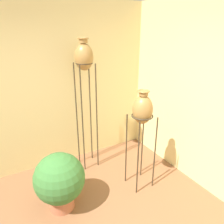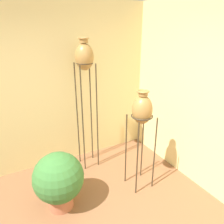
{
  "view_description": "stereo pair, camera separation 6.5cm",
  "coord_description": "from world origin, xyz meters",
  "views": [
    {
      "loc": [
        -0.38,
        -1.27,
        2.29
      ],
      "look_at": [
        1.12,
        1.38,
        1.09
      ],
      "focal_mm": 35.0,
      "sensor_mm": 36.0,
      "label": 1
    },
    {
      "loc": [
        -0.33,
        -1.3,
        2.29
      ],
      "look_at": [
        1.12,
        1.38,
        1.09
      ],
      "focal_mm": 35.0,
      "sensor_mm": 36.0,
      "label": 2
    }
  ],
  "objects": [
    {
      "name": "vase_stand_tall",
      "position": [
        0.88,
        1.81,
        1.8
      ],
      "size": [
        0.28,
        0.28,
        2.14
      ],
      "color": "#382D1E",
      "rests_on": "ground_plane"
    },
    {
      "name": "wall_back",
      "position": [
        0.0,
        2.18,
        1.35
      ],
      "size": [
        8.29,
        0.06,
        2.7
      ],
      "color": "beige",
      "rests_on": "ground_plane"
    },
    {
      "name": "vase_stand_medium",
      "position": [
        1.35,
        0.94,
        1.2
      ],
      "size": [
        0.32,
        0.32,
        1.5
      ],
      "color": "#382D1E",
      "rests_on": "ground_plane"
    },
    {
      "name": "potted_plant",
      "position": [
        0.16,
        1.06,
        0.44
      ],
      "size": [
        0.66,
        0.66,
        0.8
      ],
      "color": "#B26647",
      "rests_on": "ground_plane"
    }
  ]
}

